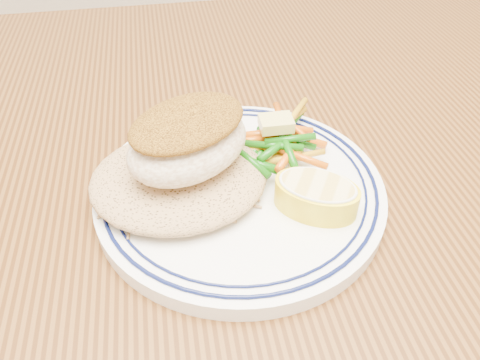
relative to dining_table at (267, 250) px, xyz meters
The scene contains 7 objects.
dining_table is the anchor object (origin of this frame).
plate 0.11m from the dining_table, 153.68° to the right, with size 0.25×0.25×0.02m.
rice_pilaf 0.15m from the dining_table, behind, with size 0.15×0.13×0.03m, color #A88254.
fish_fillet 0.18m from the dining_table, behind, with size 0.13×0.12×0.05m.
vegetable_pile 0.13m from the dining_table, 70.66° to the left, with size 0.11×0.10×0.03m.
butter_pat 0.15m from the dining_table, 71.53° to the left, with size 0.03×0.02×0.01m, color #D8CB69.
lemon_wedge 0.14m from the dining_table, 67.57° to the right, with size 0.09×0.09×0.03m.
Camera 1 is at (-0.09, -0.31, 1.03)m, focal length 35.00 mm.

